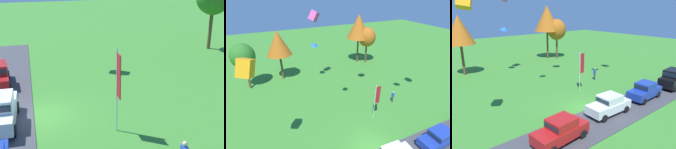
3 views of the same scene
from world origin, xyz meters
The scene contains 2 objects.
ground_plane centered at (0.00, 0.00, 0.00)m, with size 120.00×120.00×0.00m, color #3D842D.
flag_banner centered at (3.18, 3.83, 3.01)m, with size 0.71×0.08×4.76m.
Camera 1 is at (17.62, -0.48, 8.83)m, focal length 50.00 mm.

